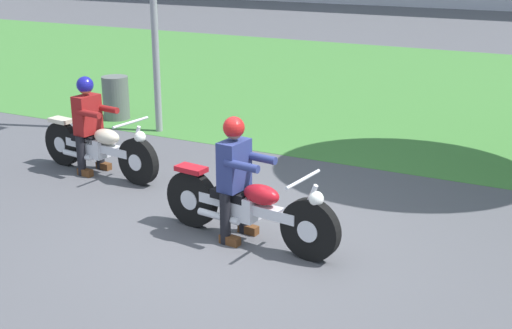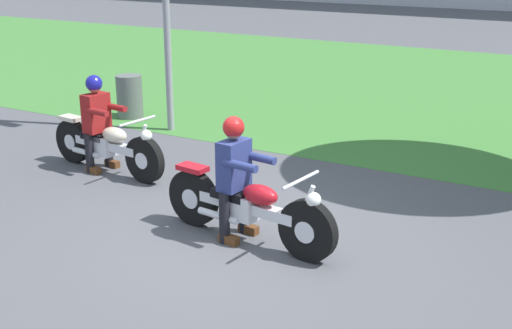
# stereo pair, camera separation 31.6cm
# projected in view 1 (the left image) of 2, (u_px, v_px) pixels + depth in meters

# --- Properties ---
(ground) EXTENTS (120.00, 120.00, 0.00)m
(ground) POSITION_uv_depth(u_px,v_px,m) (240.00, 239.00, 7.60)
(ground) COLOR #4C4C51
(grass_verge) EXTENTS (60.00, 12.00, 0.01)m
(grass_verge) POSITION_uv_depth(u_px,v_px,m) (429.00, 89.00, 15.26)
(grass_verge) COLOR #3D7533
(grass_verge) RESTS_ON ground
(motorcycle_lead) EXTENTS (2.27, 0.66, 0.90)m
(motorcycle_lead) POSITION_uv_depth(u_px,v_px,m) (248.00, 208.00, 7.43)
(motorcycle_lead) COLOR black
(motorcycle_lead) RESTS_ON ground
(rider_lead) EXTENTS (0.59, 0.50, 1.42)m
(rider_lead) POSITION_uv_depth(u_px,v_px,m) (236.00, 169.00, 7.38)
(rider_lead) COLOR black
(rider_lead) RESTS_ON ground
(motorcycle_follow) EXTENTS (2.19, 0.66, 0.89)m
(motorcycle_follow) POSITION_uv_depth(u_px,v_px,m) (99.00, 148.00, 9.61)
(motorcycle_follow) COLOR black
(motorcycle_follow) RESTS_ON ground
(rider_follow) EXTENTS (0.59, 0.50, 1.41)m
(rider_follow) POSITION_uv_depth(u_px,v_px,m) (88.00, 117.00, 9.57)
(rider_follow) COLOR black
(rider_follow) RESTS_ON ground
(trash_can) EXTENTS (0.49, 0.49, 0.81)m
(trash_can) POSITION_uv_depth(u_px,v_px,m) (116.00, 98.00, 12.63)
(trash_can) COLOR #595E5B
(trash_can) RESTS_ON ground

